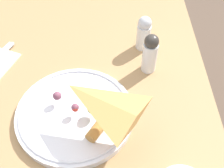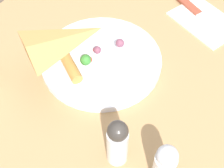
# 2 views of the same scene
# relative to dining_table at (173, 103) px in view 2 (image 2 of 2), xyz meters

# --- Properties ---
(dining_table) EXTENTS (1.00, 0.78, 0.73)m
(dining_table) POSITION_rel_dining_table_xyz_m (0.00, 0.00, 0.00)
(dining_table) COLOR #A87F51
(dining_table) RESTS_ON ground_plane
(plate_pizza) EXTENTS (0.27, 0.27, 0.05)m
(plate_pizza) POSITION_rel_dining_table_xyz_m (-0.16, -0.06, 0.13)
(plate_pizza) COLOR white
(plate_pizza) RESTS_ON dining_table
(napkin_folded) EXTENTS (0.19, 0.17, 0.00)m
(napkin_folded) POSITION_rel_dining_table_xyz_m (-0.02, 0.18, 0.12)
(napkin_folded) COLOR white
(napkin_folded) RESTS_ON dining_table
(butter_knife) EXTENTS (0.20, 0.12, 0.01)m
(butter_knife) POSITION_rel_dining_table_xyz_m (-0.03, 0.19, 0.12)
(butter_knife) COLOR #99422D
(butter_knife) RESTS_ON napkin_folded
(salt_shaker) EXTENTS (0.04, 0.04, 0.10)m
(salt_shaker) POSITION_rel_dining_table_xyz_m (0.07, -0.23, 0.17)
(salt_shaker) COLOR silver
(salt_shaker) RESTS_ON dining_table
(pepper_shaker) EXTENTS (0.04, 0.04, 0.11)m
(pepper_shaker) POSITION_rel_dining_table_xyz_m (-0.02, -0.24, 0.17)
(pepper_shaker) COLOR silver
(pepper_shaker) RESTS_ON dining_table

